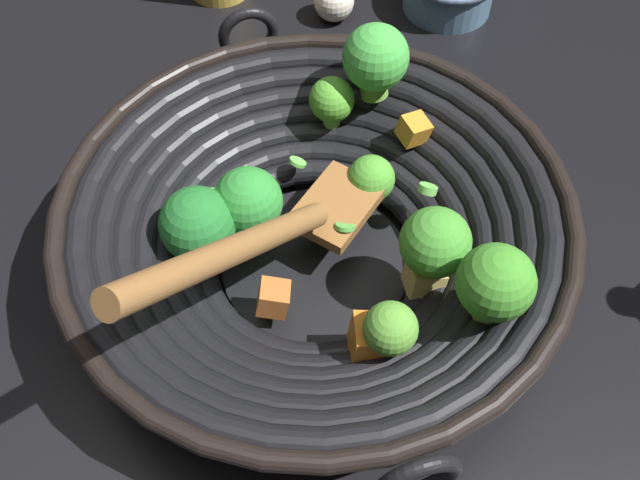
# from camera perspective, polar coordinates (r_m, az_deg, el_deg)

# --- Properties ---
(ground_plane) EXTENTS (4.00, 4.00, 0.00)m
(ground_plane) POSITION_cam_1_polar(r_m,az_deg,el_deg) (0.58, -0.36, -2.26)
(ground_plane) COLOR black
(wok) EXTENTS (0.42, 0.38, 0.21)m
(wok) POSITION_cam_1_polar(r_m,az_deg,el_deg) (0.54, -0.27, 0.99)
(wok) COLOR black
(wok) RESTS_ON ground
(garlic_bulb) EXTENTS (0.04, 0.04, 0.04)m
(garlic_bulb) POSITION_cam_1_polar(r_m,az_deg,el_deg) (0.79, 1.10, 18.23)
(garlic_bulb) COLOR silver
(garlic_bulb) RESTS_ON ground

